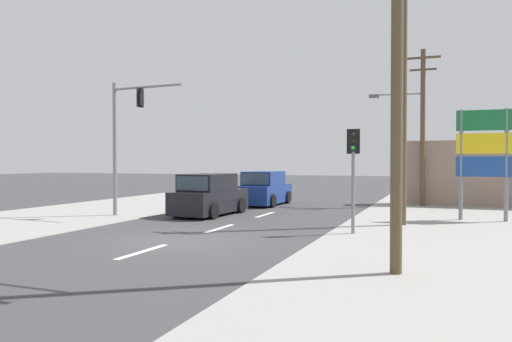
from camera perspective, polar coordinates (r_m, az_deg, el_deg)
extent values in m
plane|color=#3A3A3D|center=(15.81, -8.80, -7.88)|extent=(140.00, 140.00, 0.00)
cube|color=silver|center=(14.12, -12.84, -8.97)|extent=(0.20, 2.40, 0.01)
cube|color=silver|center=(18.45, -4.19, -6.56)|extent=(0.20, 2.40, 0.01)
cube|color=silver|center=(23.05, 1.05, -5.01)|extent=(0.20, 2.40, 0.01)
cube|color=gray|center=(15.84, 25.40, -7.91)|extent=(10.00, 44.00, 0.02)
cube|color=gray|center=(24.03, -21.94, -4.82)|extent=(8.00, 40.00, 0.02)
cylinder|color=brown|center=(11.63, 15.84, 15.72)|extent=(0.26, 0.26, 10.82)
cylinder|color=brown|center=(20.10, 16.51, 9.24)|extent=(0.26, 0.26, 10.65)
cylinder|color=brown|center=(28.77, 18.52, 4.68)|extent=(0.26, 0.26, 8.56)
cube|color=brown|center=(29.26, 18.57, 12.18)|extent=(1.80, 0.12, 0.11)
cube|color=brown|center=(29.14, 18.56, 10.93)|extent=(1.40, 0.12, 0.10)
cylinder|color=slate|center=(28.87, 15.94, 8.44)|extent=(2.59, 0.40, 0.09)
cube|color=#595B60|center=(28.84, 13.33, 8.32)|extent=(0.59, 0.35, 0.18)
cylinder|color=slate|center=(23.41, -15.83, 2.39)|extent=(0.18, 0.18, 6.00)
cylinder|color=slate|center=(22.49, -12.37, 9.36)|extent=(3.60, 0.41, 0.11)
cube|color=black|center=(22.65, -13.09, 8.15)|extent=(0.22, 0.28, 0.68)
cube|color=black|center=(22.65, -13.09, 8.15)|extent=(0.08, 0.44, 0.84)
sphere|color=black|center=(22.76, -13.34, 8.68)|extent=(0.13, 0.13, 0.13)
sphere|color=black|center=(22.73, -13.33, 8.13)|extent=(0.13, 0.13, 0.13)
sphere|color=green|center=(22.70, -13.33, 7.58)|extent=(0.13, 0.13, 0.13)
cylinder|color=slate|center=(17.18, 11.04, -2.46)|extent=(0.12, 0.12, 2.80)
cube|color=black|center=(17.16, 11.07, 3.34)|extent=(0.27, 0.21, 0.68)
cube|color=black|center=(17.16, 11.07, 3.34)|extent=(0.44, 0.06, 0.84)
sphere|color=black|center=(17.05, 11.02, 4.10)|extent=(0.13, 0.13, 0.13)
sphere|color=black|center=(17.04, 11.02, 3.36)|extent=(0.13, 0.13, 0.13)
sphere|color=green|center=(17.03, 11.02, 2.62)|extent=(0.13, 0.13, 0.13)
cylinder|color=slate|center=(22.44, 22.38, 0.61)|extent=(0.16, 0.16, 4.60)
cylinder|color=slate|center=(22.56, 26.70, 0.58)|extent=(0.16, 0.16, 4.60)
cube|color=#196B38|center=(22.55, 24.59, 5.30)|extent=(2.10, 0.14, 0.84)
cube|color=yellow|center=(22.50, 24.57, 2.89)|extent=(2.10, 0.14, 0.84)
cube|color=#1E4793|center=(22.49, 24.55, 0.47)|extent=(2.10, 0.14, 0.84)
cube|color=gray|center=(29.79, 27.02, -0.28)|extent=(12.00, 1.00, 3.60)
cube|color=navy|center=(28.12, 1.02, -2.60)|extent=(1.85, 4.50, 1.00)
cube|color=navy|center=(27.89, 0.88, -0.82)|extent=(1.73, 2.70, 0.76)
cube|color=#384756|center=(29.18, 1.78, -0.74)|extent=(1.58, 0.06, 0.65)
cube|color=#384756|center=(26.60, -0.11, -0.92)|extent=(1.55, 0.06, 0.61)
cube|color=white|center=(30.25, 2.45, -1.91)|extent=(1.56, 0.04, 0.14)
cylinder|color=black|center=(29.76, 0.24, -2.93)|extent=(0.22, 0.72, 0.72)
cylinder|color=black|center=(29.18, 3.64, -3.01)|extent=(0.22, 0.72, 0.72)
cylinder|color=black|center=(27.17, -1.80, -3.32)|extent=(0.22, 0.72, 0.72)
cylinder|color=black|center=(26.52, 1.89, -3.43)|extent=(0.22, 0.72, 0.72)
cube|color=black|center=(22.97, -5.30, -3.45)|extent=(2.04, 4.58, 1.00)
cube|color=black|center=(22.74, -5.54, -1.28)|extent=(1.84, 2.78, 0.76)
cube|color=#384756|center=(23.95, -3.96, -1.15)|extent=(1.58, 0.13, 0.65)
cube|color=#384756|center=(21.55, -7.30, -1.42)|extent=(1.55, 0.13, 0.61)
cube|color=white|center=(24.96, -2.80, -2.56)|extent=(1.56, 0.11, 0.14)
cylinder|color=black|center=(24.65, -5.62, -3.78)|extent=(0.25, 0.73, 0.72)
cylinder|color=black|center=(23.82, -1.74, -3.95)|extent=(0.25, 0.73, 0.72)
cylinder|color=black|center=(22.26, -9.10, -4.32)|extent=(0.25, 0.73, 0.72)
cylinder|color=black|center=(21.34, -4.91, -4.55)|extent=(0.25, 0.73, 0.72)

